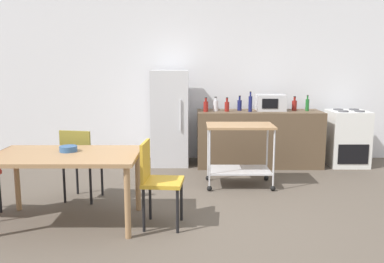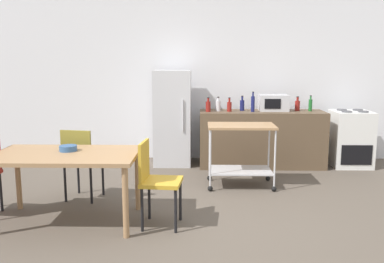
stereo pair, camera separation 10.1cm
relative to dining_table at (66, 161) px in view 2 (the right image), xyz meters
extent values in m
plane|color=brown|center=(1.50, -0.11, -0.67)|extent=(12.00, 12.00, 0.00)
cube|color=white|center=(1.50, 3.09, 0.78)|extent=(8.40, 0.12, 2.90)
cube|color=brown|center=(2.40, 2.49, -0.22)|extent=(2.00, 0.64, 0.90)
cube|color=#A37A51|center=(0.00, 0.00, 0.06)|extent=(1.50, 0.90, 0.04)
cylinder|color=#A37A51|center=(0.69, -0.39, -0.32)|extent=(0.06, 0.06, 0.71)
cylinder|color=#A37A51|center=(-0.69, 0.39, -0.32)|extent=(0.06, 0.06, 0.71)
cylinder|color=#A37A51|center=(0.69, 0.39, -0.32)|extent=(0.06, 0.06, 0.71)
cube|color=gold|center=(1.01, -0.08, -0.20)|extent=(0.43, 0.43, 0.04)
cube|color=gold|center=(0.83, -0.07, 0.02)|extent=(0.06, 0.38, 0.40)
cylinder|color=black|center=(1.16, -0.27, -0.45)|extent=(0.03, 0.03, 0.45)
cylinder|color=black|center=(1.19, 0.07, -0.45)|extent=(0.03, 0.03, 0.45)
cylinder|color=black|center=(0.83, -0.24, -0.45)|extent=(0.03, 0.03, 0.45)
cylinder|color=black|center=(0.86, 0.10, -0.45)|extent=(0.03, 0.03, 0.45)
cube|color=olive|center=(-0.04, 0.78, -0.20)|extent=(0.47, 0.47, 0.04)
cube|color=olive|center=(-0.07, 0.60, 0.02)|extent=(0.38, 0.10, 0.40)
cylinder|color=black|center=(0.16, 0.92, -0.45)|extent=(0.03, 0.03, 0.45)
cylinder|color=black|center=(-0.17, 0.98, -0.45)|extent=(0.03, 0.03, 0.45)
cylinder|color=black|center=(0.10, 0.58, -0.45)|extent=(0.03, 0.03, 0.45)
cylinder|color=black|center=(-0.23, 0.65, -0.45)|extent=(0.03, 0.03, 0.45)
cylinder|color=black|center=(-0.86, 0.30, -0.45)|extent=(0.03, 0.03, 0.45)
cube|color=white|center=(3.85, 2.51, -0.22)|extent=(0.60, 0.60, 0.90)
cube|color=black|center=(3.85, 2.21, -0.42)|extent=(0.48, 0.01, 0.32)
cylinder|color=#47474C|center=(3.72, 2.39, 0.24)|extent=(0.16, 0.16, 0.02)
cylinder|color=#47474C|center=(3.98, 2.39, 0.24)|extent=(0.16, 0.16, 0.02)
cylinder|color=#47474C|center=(3.72, 2.63, 0.24)|extent=(0.16, 0.16, 0.02)
cylinder|color=#47474C|center=(3.98, 2.63, 0.24)|extent=(0.16, 0.16, 0.02)
cube|color=silver|center=(0.95, 2.59, 0.10)|extent=(0.60, 0.60, 1.55)
cylinder|color=silver|center=(1.13, 2.28, 0.18)|extent=(0.02, 0.02, 0.50)
cube|color=#A37A51|center=(1.96, 1.35, 0.16)|extent=(0.90, 0.56, 0.03)
cube|color=silver|center=(1.96, 1.35, -0.45)|extent=(0.83, 0.52, 0.02)
cylinder|color=silver|center=(1.54, 1.10, -0.22)|extent=(0.02, 0.02, 0.76)
sphere|color=black|center=(1.54, 1.10, -0.64)|extent=(0.07, 0.07, 0.07)
cylinder|color=silver|center=(2.38, 1.10, -0.22)|extent=(0.02, 0.02, 0.76)
sphere|color=black|center=(2.38, 1.10, -0.64)|extent=(0.07, 0.07, 0.07)
cylinder|color=silver|center=(1.54, 1.60, -0.22)|extent=(0.02, 0.02, 0.76)
sphere|color=black|center=(1.54, 1.60, -0.64)|extent=(0.07, 0.07, 0.07)
cylinder|color=silver|center=(2.38, 1.60, -0.22)|extent=(0.02, 0.02, 0.76)
sphere|color=black|center=(2.38, 1.60, -0.64)|extent=(0.07, 0.07, 0.07)
cylinder|color=maroon|center=(1.53, 2.40, 0.31)|extent=(0.08, 0.08, 0.16)
cylinder|color=maroon|center=(1.53, 2.40, 0.42)|extent=(0.04, 0.04, 0.05)
cylinder|color=black|center=(1.53, 2.40, 0.45)|extent=(0.04, 0.04, 0.01)
cylinder|color=silver|center=(1.69, 2.48, 0.32)|extent=(0.08, 0.08, 0.17)
cylinder|color=silver|center=(1.69, 2.48, 0.42)|extent=(0.04, 0.04, 0.05)
cylinder|color=black|center=(1.69, 2.48, 0.45)|extent=(0.04, 0.04, 0.01)
cylinder|color=maroon|center=(1.87, 2.44, 0.30)|extent=(0.07, 0.07, 0.15)
cylinder|color=maroon|center=(1.87, 2.44, 0.41)|extent=(0.03, 0.03, 0.06)
cylinder|color=black|center=(1.87, 2.44, 0.45)|extent=(0.04, 0.04, 0.01)
cylinder|color=navy|center=(2.08, 2.56, 0.31)|extent=(0.07, 0.07, 0.17)
cylinder|color=navy|center=(2.08, 2.56, 0.43)|extent=(0.03, 0.03, 0.06)
cylinder|color=black|center=(2.08, 2.56, 0.47)|extent=(0.04, 0.04, 0.01)
cylinder|color=navy|center=(2.24, 2.41, 0.35)|extent=(0.06, 0.06, 0.25)
cylinder|color=navy|center=(2.24, 2.41, 0.51)|extent=(0.03, 0.03, 0.06)
cylinder|color=black|center=(2.24, 2.41, 0.54)|extent=(0.03, 0.03, 0.01)
cube|color=silver|center=(2.59, 2.56, 0.36)|extent=(0.46, 0.34, 0.26)
cube|color=black|center=(2.55, 2.38, 0.36)|extent=(0.25, 0.01, 0.16)
cylinder|color=maroon|center=(2.98, 2.58, 0.31)|extent=(0.08, 0.08, 0.16)
cylinder|color=maroon|center=(2.98, 2.58, 0.42)|extent=(0.04, 0.04, 0.06)
cylinder|color=black|center=(2.98, 2.58, 0.45)|extent=(0.04, 0.04, 0.01)
cylinder|color=#1E6628|center=(3.17, 2.51, 0.32)|extent=(0.06, 0.06, 0.19)
cylinder|color=#1E6628|center=(3.17, 2.51, 0.45)|extent=(0.03, 0.03, 0.05)
cylinder|color=black|center=(3.17, 2.51, 0.48)|extent=(0.03, 0.03, 0.01)
cylinder|color=#33598C|center=(0.00, 0.11, 0.11)|extent=(0.19, 0.19, 0.06)
camera|label=1|loc=(1.31, -4.23, 1.03)|focal=39.18mm
camera|label=2|loc=(1.41, -4.23, 1.03)|focal=39.18mm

